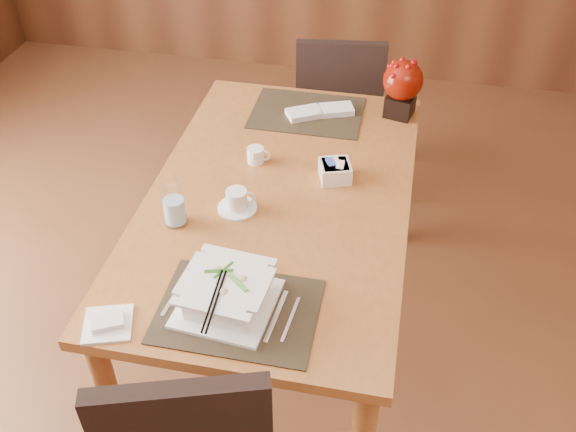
% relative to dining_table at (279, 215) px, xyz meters
% --- Properties ---
extents(dining_table, '(0.90, 1.50, 0.75)m').
position_rel_dining_table_xyz_m(dining_table, '(0.00, 0.00, 0.00)').
color(dining_table, '#A3602D').
rests_on(dining_table, ground).
extents(placemat_near, '(0.45, 0.33, 0.01)m').
position_rel_dining_table_xyz_m(placemat_near, '(0.00, -0.55, 0.10)').
color(placemat_near, black).
rests_on(placemat_near, dining_table).
extents(placemat_far, '(0.45, 0.33, 0.01)m').
position_rel_dining_table_xyz_m(placemat_far, '(0.00, 0.55, 0.10)').
color(placemat_far, black).
rests_on(placemat_far, dining_table).
extents(soup_setting, '(0.29, 0.29, 0.11)m').
position_rel_dining_table_xyz_m(soup_setting, '(-0.03, -0.54, 0.15)').
color(soup_setting, white).
rests_on(soup_setting, dining_table).
extents(coffee_cup, '(0.13, 0.13, 0.08)m').
position_rel_dining_table_xyz_m(coffee_cup, '(-0.12, -0.11, 0.13)').
color(coffee_cup, white).
rests_on(coffee_cup, dining_table).
extents(water_glass, '(0.10, 0.10, 0.18)m').
position_rel_dining_table_xyz_m(water_glass, '(-0.30, -0.21, 0.18)').
color(water_glass, white).
rests_on(water_glass, dining_table).
extents(creamer_jug, '(0.08, 0.08, 0.06)m').
position_rel_dining_table_xyz_m(creamer_jug, '(-0.13, 0.17, 0.13)').
color(creamer_jug, white).
rests_on(creamer_jug, dining_table).
extents(sugar_caddy, '(0.13, 0.13, 0.06)m').
position_rel_dining_table_xyz_m(sugar_caddy, '(0.18, 0.13, 0.13)').
color(sugar_caddy, white).
rests_on(sugar_caddy, dining_table).
extents(berry_decor, '(0.16, 0.16, 0.24)m').
position_rel_dining_table_xyz_m(berry_decor, '(0.37, 0.61, 0.23)').
color(berry_decor, black).
rests_on(berry_decor, dining_table).
extents(napkins_far, '(0.29, 0.20, 0.02)m').
position_rel_dining_table_xyz_m(napkins_far, '(0.06, 0.55, 0.11)').
color(napkins_far, white).
rests_on(napkins_far, dining_table).
extents(bread_plate, '(0.17, 0.17, 0.01)m').
position_rel_dining_table_xyz_m(bread_plate, '(-0.34, -0.67, 0.10)').
color(bread_plate, white).
rests_on(bread_plate, dining_table).
extents(far_chair, '(0.47, 0.47, 0.90)m').
position_rel_dining_table_xyz_m(far_chair, '(0.07, 1.02, -0.14)').
color(far_chair, black).
rests_on(far_chair, ground).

